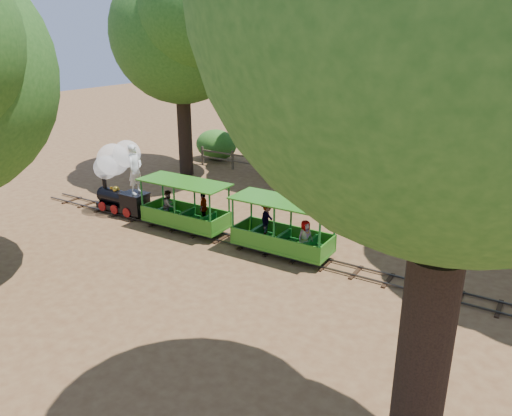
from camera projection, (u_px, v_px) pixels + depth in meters
The scene contains 11 objects.
ground at pixel (271, 252), 16.70m from camera, with size 90.00×90.00×0.00m, color olive.
track at pixel (271, 250), 16.67m from camera, with size 22.00×1.00×0.10m.
locomotive at pixel (119, 171), 19.64m from camera, with size 2.69×1.27×3.09m.
carriage_front at pixel (185, 211), 18.24m from camera, with size 3.42×1.40×1.78m.
carriage_rear at pixel (281, 231), 16.34m from camera, with size 3.42×1.50×1.78m.
oak_nw at pixel (180, 26), 23.38m from camera, with size 8.20×7.21×10.14m.
oak_nc at pixel (339, 20), 22.89m from camera, with size 8.63×7.59×10.51m.
fence at pixel (358, 178), 22.91m from camera, with size 18.10×0.10×1.00m.
shrub_west at pixel (216, 145), 28.32m from camera, with size 2.47×1.90×1.71m, color #2D6B1E.
shrub_mid_w at pixel (295, 151), 25.75m from camera, with size 3.22×2.48×2.23m, color #2D6B1E.
shrub_mid_e at pixel (492, 185), 21.18m from camera, with size 2.25×1.73×1.55m, color #2D6B1E.
Camera 1 is at (7.59, -13.22, 6.99)m, focal length 35.00 mm.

